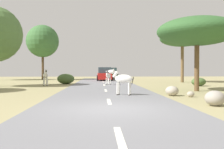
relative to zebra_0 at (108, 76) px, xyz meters
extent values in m
plane|color=#998E60|center=(-0.42, -14.78, -0.86)|extent=(90.00, 90.00, 0.00)
cube|color=slate|center=(-0.40, -14.78, -0.83)|extent=(6.00, 64.00, 0.05)
cube|color=silver|center=(-0.40, -18.78, -0.81)|extent=(0.16, 2.00, 0.01)
cube|color=silver|center=(-0.40, -12.78, -0.81)|extent=(0.16, 2.00, 0.01)
cube|color=silver|center=(-0.40, -6.78, -0.81)|extent=(0.16, 2.00, 0.01)
cube|color=silver|center=(-0.40, -0.78, -0.81)|extent=(0.16, 2.00, 0.01)
cube|color=silver|center=(-0.40, 5.22, -0.81)|extent=(0.16, 2.00, 0.01)
cube|color=silver|center=(-0.40, 11.22, -0.81)|extent=(0.16, 2.00, 0.01)
ellipsoid|color=silver|center=(0.02, 0.08, 0.02)|extent=(0.65, 1.01, 0.44)
cylinder|color=silver|center=(-0.18, -0.18, -0.49)|extent=(0.12, 0.12, 0.64)
cylinder|color=#28231E|center=(-0.18, -0.18, -0.79)|extent=(0.14, 0.14, 0.04)
cylinder|color=silver|center=(0.04, -0.25, -0.49)|extent=(0.12, 0.12, 0.64)
cylinder|color=#28231E|center=(0.04, -0.25, -0.79)|extent=(0.14, 0.14, 0.04)
cylinder|color=silver|center=(0.01, 0.40, -0.49)|extent=(0.12, 0.12, 0.64)
cylinder|color=#28231E|center=(0.01, 0.40, -0.79)|extent=(0.14, 0.14, 0.04)
cylinder|color=silver|center=(0.23, 0.33, -0.49)|extent=(0.12, 0.12, 0.64)
cylinder|color=#28231E|center=(0.23, 0.33, -0.79)|extent=(0.14, 0.14, 0.04)
cylinder|color=silver|center=(-0.11, -0.35, 0.25)|extent=(0.27, 0.37, 0.38)
cube|color=black|center=(-0.11, -0.35, 0.32)|extent=(0.13, 0.31, 0.26)
ellipsoid|color=silver|center=(-0.18, -0.56, 0.39)|extent=(0.29, 0.44, 0.20)
ellipsoid|color=black|center=(-0.23, -0.72, 0.37)|extent=(0.16, 0.17, 0.12)
cone|color=silver|center=(-0.21, -0.44, 0.49)|extent=(0.10, 0.10, 0.12)
cone|color=silver|center=(-0.09, -0.48, 0.49)|extent=(0.10, 0.10, 0.12)
cylinder|color=black|center=(0.17, 0.52, -0.07)|extent=(0.07, 0.14, 0.38)
ellipsoid|color=silver|center=(0.53, -9.93, 0.09)|extent=(1.10, 0.76, 0.48)
cylinder|color=silver|center=(0.27, -9.68, -0.46)|extent=(0.13, 0.13, 0.70)
cylinder|color=#28231E|center=(0.27, -9.68, -0.79)|extent=(0.15, 0.15, 0.05)
cylinder|color=silver|center=(0.18, -9.92, -0.46)|extent=(0.13, 0.13, 0.70)
cylinder|color=#28231E|center=(0.18, -9.92, -0.79)|extent=(0.15, 0.15, 0.05)
cylinder|color=silver|center=(0.89, -9.93, -0.46)|extent=(0.13, 0.13, 0.70)
cylinder|color=#28231E|center=(0.89, -9.93, -0.79)|extent=(0.15, 0.15, 0.05)
cylinder|color=silver|center=(0.80, -10.17, -0.46)|extent=(0.13, 0.13, 0.70)
cylinder|color=#28231E|center=(0.80, -10.17, -0.79)|extent=(0.15, 0.15, 0.05)
cylinder|color=silver|center=(0.08, -9.74, 0.34)|extent=(0.41, 0.31, 0.41)
cube|color=black|center=(0.08, -9.74, 0.42)|extent=(0.33, 0.16, 0.28)
ellipsoid|color=silver|center=(-0.14, -9.66, 0.49)|extent=(0.48, 0.34, 0.22)
ellipsoid|color=black|center=(-0.31, -9.59, 0.48)|extent=(0.19, 0.18, 0.13)
cone|color=silver|center=(-0.02, -9.64, 0.60)|extent=(0.11, 0.11, 0.13)
cone|color=silver|center=(-0.06, -9.76, 0.60)|extent=(0.11, 0.11, 0.13)
cylinder|color=black|center=(1.01, -10.11, 0.00)|extent=(0.15, 0.09, 0.41)
ellipsoid|color=silver|center=(-5.77, -0.66, 0.09)|extent=(0.71, 1.15, 0.51)
cylinder|color=silver|center=(-5.80, -1.04, -0.49)|extent=(0.13, 0.13, 0.73)
cylinder|color=#28231E|center=(-5.80, -1.04, -0.83)|extent=(0.15, 0.15, 0.05)
cylinder|color=silver|center=(-5.54, -0.96, -0.49)|extent=(0.13, 0.13, 0.73)
cylinder|color=#28231E|center=(-5.54, -0.96, -0.83)|extent=(0.15, 0.15, 0.05)
cylinder|color=silver|center=(-6.00, -0.37, -0.49)|extent=(0.13, 0.13, 0.73)
cylinder|color=#28231E|center=(-6.00, -0.37, -0.83)|extent=(0.15, 0.15, 0.05)
cylinder|color=silver|center=(-5.74, -0.29, -0.49)|extent=(0.13, 0.13, 0.73)
cylinder|color=#28231E|center=(-5.74, -0.29, -0.83)|extent=(0.15, 0.15, 0.05)
cylinder|color=silver|center=(-5.62, -1.15, 0.35)|extent=(0.30, 0.42, 0.43)
cube|color=black|center=(-5.62, -1.15, 0.43)|extent=(0.14, 0.35, 0.30)
ellipsoid|color=silver|center=(-5.55, -1.40, 0.51)|extent=(0.32, 0.50, 0.23)
ellipsoid|color=black|center=(-5.50, -1.57, 0.49)|extent=(0.18, 0.20, 0.14)
cone|color=silver|center=(-5.65, -1.30, 0.62)|extent=(0.11, 0.11, 0.14)
cone|color=silver|center=(-5.52, -1.26, 0.62)|extent=(0.11, 0.11, 0.14)
cylinder|color=black|center=(-5.92, -0.15, -0.01)|extent=(0.08, 0.16, 0.43)
cube|color=red|center=(-0.18, 9.58, -0.23)|extent=(1.88, 4.23, 0.80)
cube|color=#334751|center=(-0.18, 9.38, 0.55)|extent=(1.68, 2.23, 0.76)
cube|color=black|center=(-0.22, 11.74, -0.50)|extent=(1.71, 0.19, 0.24)
cylinder|color=black|center=(0.69, 10.95, -0.47)|extent=(0.23, 0.68, 0.68)
cylinder|color=black|center=(-1.11, 10.92, -0.47)|extent=(0.23, 0.68, 0.68)
cylinder|color=black|center=(0.74, 8.25, -0.47)|extent=(0.23, 0.68, 0.68)
cylinder|color=black|center=(-1.06, 8.22, -0.47)|extent=(0.23, 0.68, 0.68)
cube|color=#476B38|center=(0.90, 14.71, -0.23)|extent=(2.02, 4.29, 0.80)
cube|color=#334751|center=(0.88, 14.91, 0.55)|extent=(1.75, 2.28, 0.76)
cube|color=black|center=(1.01, 12.55, -0.50)|extent=(1.72, 0.25, 0.24)
cylinder|color=black|center=(0.07, 13.32, -0.47)|extent=(0.26, 0.69, 0.68)
cylinder|color=black|center=(1.86, 13.41, -0.47)|extent=(0.26, 0.69, 0.68)
cylinder|color=black|center=(-0.07, 16.01, -0.47)|extent=(0.26, 0.69, 0.68)
cylinder|color=black|center=(1.72, 16.11, -0.47)|extent=(0.26, 0.69, 0.68)
cylinder|color=brown|center=(5.81, -7.04, 0.70)|extent=(0.32, 0.32, 3.11)
ellipsoid|color=#2D5628|center=(5.81, -7.04, 3.21)|extent=(5.43, 5.43, 1.90)
cylinder|color=brown|center=(8.80, 4.95, 1.23)|extent=(0.35, 0.35, 4.17)
ellipsoid|color=#2D5628|center=(8.80, 4.95, 4.23)|extent=(5.24, 5.24, 1.84)
cylinder|color=#4C3823|center=(-8.99, 12.73, 1.00)|extent=(0.34, 0.34, 3.72)
sphere|color=#386633|center=(-8.99, 12.73, 4.72)|extent=(4.63, 4.63, 4.63)
ellipsoid|color=#425B2D|center=(8.06, -1.77, -0.48)|extent=(1.27, 1.14, 0.76)
ellipsoid|color=#425B2D|center=(-4.30, 2.16, -0.33)|extent=(1.75, 1.57, 1.05)
ellipsoid|color=#A89E8C|center=(4.03, -10.74, -0.70)|extent=(0.40, 0.29, 0.31)
ellipsoid|color=gray|center=(3.83, -13.98, -0.55)|extent=(0.79, 0.82, 0.62)
ellipsoid|color=#A89E8C|center=(3.23, -10.03, -0.58)|extent=(0.73, 0.71, 0.56)
camera|label=1|loc=(-0.82, -23.88, 0.60)|focal=40.34mm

